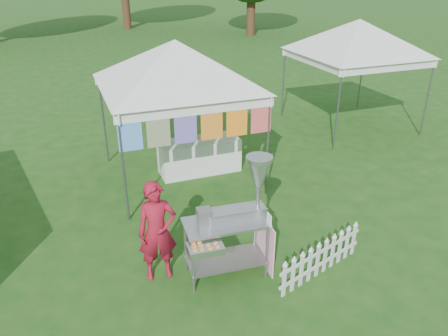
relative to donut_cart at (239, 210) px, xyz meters
name	(u,v)px	position (x,y,z in m)	size (l,w,h in m)	color
ground	(242,268)	(0.09, 0.05, -1.11)	(120.00, 120.00, 0.00)	#184A15
canopy_main	(175,40)	(0.09, 3.54, 1.87)	(4.24, 4.24, 3.45)	#59595E
canopy_right	(360,19)	(5.59, 5.05, 1.88)	(4.24, 4.24, 3.45)	#59595E
donut_cart	(239,210)	(0.00, 0.00, 0.00)	(1.42, 0.88, 1.89)	gray
vendor	(157,232)	(-1.15, 0.35, -0.32)	(0.58, 0.38, 1.59)	maroon
picket_fence	(321,258)	(1.16, -0.50, -0.83)	(1.72, 0.58, 0.56)	silver
display_table	(199,156)	(0.57, 3.65, -0.73)	(1.80, 0.70, 0.76)	white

